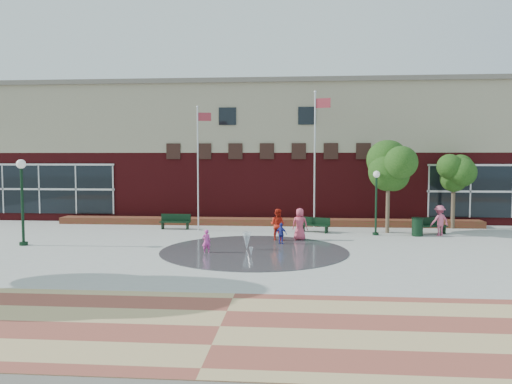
# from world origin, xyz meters

# --- Properties ---
(ground) EXTENTS (120.00, 120.00, 0.00)m
(ground) POSITION_xyz_m (0.00, 0.00, 0.00)
(ground) COLOR #666056
(ground) RESTS_ON ground
(plaza_concrete) EXTENTS (46.00, 18.00, 0.01)m
(plaza_concrete) POSITION_xyz_m (0.00, 4.00, 0.00)
(plaza_concrete) COLOR #A8A8A0
(plaza_concrete) RESTS_ON ground
(paver_band) EXTENTS (46.00, 6.00, 0.01)m
(paver_band) POSITION_xyz_m (0.00, -7.00, 0.00)
(paver_band) COLOR #9B4A3A
(paver_band) RESTS_ON ground
(splash_pad) EXTENTS (8.40, 8.40, 0.01)m
(splash_pad) POSITION_xyz_m (0.00, 3.00, 0.00)
(splash_pad) COLOR #383A3D
(splash_pad) RESTS_ON ground
(library_building) EXTENTS (44.40, 10.40, 9.20)m
(library_building) POSITION_xyz_m (0.00, 17.48, 4.64)
(library_building) COLOR #550F13
(library_building) RESTS_ON ground
(flower_bed) EXTENTS (26.00, 1.20, 0.40)m
(flower_bed) POSITION_xyz_m (0.00, 11.60, 0.00)
(flower_bed) COLOR maroon
(flower_bed) RESTS_ON ground
(flagpole_left) EXTENTS (0.82, 0.26, 7.12)m
(flagpole_left) POSITION_xyz_m (-3.68, 8.97, 3.96)
(flagpole_left) COLOR silver
(flagpole_left) RESTS_ON ground
(flagpole_right) EXTENTS (0.98, 0.34, 8.15)m
(flagpole_right) POSITION_xyz_m (2.99, 10.99, 4.55)
(flagpole_right) COLOR silver
(flagpole_right) RESTS_ON ground
(lamp_left) EXTENTS (0.43, 0.43, 4.11)m
(lamp_left) POSITION_xyz_m (-11.09, 3.56, 2.55)
(lamp_left) COLOR black
(lamp_left) RESTS_ON ground
(lamp_right) EXTENTS (0.37, 0.37, 3.49)m
(lamp_right) POSITION_xyz_m (6.14, 8.10, 2.17)
(lamp_right) COLOR black
(lamp_right) RESTS_ON ground
(bench_left) EXTENTS (1.78, 0.53, 0.89)m
(bench_left) POSITION_xyz_m (-5.18, 9.43, 0.29)
(bench_left) COLOR black
(bench_left) RESTS_ON ground
(bench_mid) EXTENTS (1.72, 1.08, 0.84)m
(bench_mid) POSITION_xyz_m (2.91, 8.84, 0.27)
(bench_mid) COLOR black
(bench_mid) RESTS_ON ground
(bench_right) EXTENTS (1.89, 1.04, 0.92)m
(bench_right) POSITION_xyz_m (9.19, 8.72, 0.30)
(bench_right) COLOR black
(bench_right) RESTS_ON ground
(trash_can) EXTENTS (0.62, 0.62, 1.01)m
(trash_can) POSITION_xyz_m (8.31, 7.95, 0.51)
(trash_can) COLOR black
(trash_can) RESTS_ON ground
(tree_mid) EXTENTS (3.02, 3.02, 5.10)m
(tree_mid) POSITION_xyz_m (6.91, 8.94, 3.71)
(tree_mid) COLOR #4A3B2B
(tree_mid) RESTS_ON ground
(tree_small_right) EXTENTS (2.52, 2.52, 4.31)m
(tree_small_right) POSITION_xyz_m (11.07, 11.04, 3.14)
(tree_small_right) COLOR #4A3B2B
(tree_small_right) RESTS_ON ground
(water_jet_a) EXTENTS (0.41, 0.41, 0.80)m
(water_jet_a) POSITION_xyz_m (-0.35, 3.19, 0.00)
(water_jet_a) COLOR white
(water_jet_a) RESTS_ON ground
(water_jet_b) EXTENTS (0.17, 0.17, 0.39)m
(water_jet_b) POSITION_xyz_m (-0.02, 1.71, 0.00)
(water_jet_b) COLOR white
(water_jet_b) RESTS_ON ground
(child_splash) EXTENTS (0.45, 0.39, 1.05)m
(child_splash) POSITION_xyz_m (-2.06, 2.42, 0.53)
(child_splash) COLOR #EE44AD
(child_splash) RESTS_ON ground
(adult_red) EXTENTS (0.97, 0.88, 1.62)m
(adult_red) POSITION_xyz_m (0.93, 5.96, 0.81)
(adult_red) COLOR red
(adult_red) RESTS_ON ground
(adult_pink) EXTENTS (0.90, 0.69, 1.64)m
(adult_pink) POSITION_xyz_m (2.05, 6.16, 0.82)
(adult_pink) COLOR #DA4863
(adult_pink) RESTS_ON ground
(child_blue) EXTENTS (0.66, 0.52, 1.05)m
(child_blue) POSITION_xyz_m (1.16, 4.84, 0.53)
(child_blue) COLOR #2E349F
(child_blue) RESTS_ON ground
(person_bench) EXTENTS (1.22, 0.95, 1.65)m
(person_bench) POSITION_xyz_m (9.52, 8.19, 0.83)
(person_bench) COLOR #CA5172
(person_bench) RESTS_ON ground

